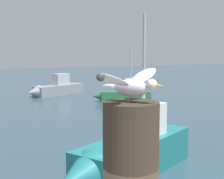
{
  "coord_description": "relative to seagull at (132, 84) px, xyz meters",
  "views": [
    {
      "loc": [
        -1.55,
        -1.98,
        3.2
      ],
      "look_at": [
        -0.54,
        -0.01,
        2.95
      ],
      "focal_mm": 54.31,
      "sensor_mm": 36.0,
      "label": 1
    }
  ],
  "objects": [
    {
      "name": "boat_teal",
      "position": [
        3.12,
        5.51,
        -2.42
      ],
      "size": [
        4.81,
        3.16,
        4.18
      ],
      "color": "#1E7075",
      "rests_on": "ground_plane"
    },
    {
      "name": "boat_green",
      "position": [
        9.13,
        16.71,
        -2.55
      ],
      "size": [
        3.62,
        2.16,
        3.28
      ],
      "color": "#2D6B3D",
      "rests_on": "ground_plane"
    },
    {
      "name": "boat_grey",
      "position": [
        6.34,
        21.72,
        -2.54
      ],
      "size": [
        4.82,
        2.87,
        1.6
      ],
      "color": "gray",
      "rests_on": "ground_plane"
    },
    {
      "name": "seagull",
      "position": [
        0.0,
        0.0,
        0.0
      ],
      "size": [
        0.62,
        0.44,
        0.2
      ],
      "color": "#C66F60",
      "rests_on": "mooring_post"
    }
  ]
}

